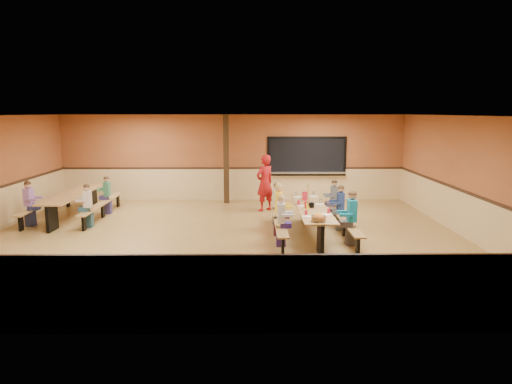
{
  "coord_description": "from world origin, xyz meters",
  "views": [
    {
      "loc": [
        0.68,
        -11.0,
        3.1
      ],
      "look_at": [
        0.77,
        0.01,
        1.15
      ],
      "focal_mm": 32.0,
      "sensor_mm": 36.0,
      "label": 1
    }
  ],
  "objects": [
    {
      "name": "seated_child_grey_left",
      "position": [
        1.35,
        1.36,
        0.57
      ],
      "size": [
        0.34,
        0.28,
        1.14
      ],
      "primitive_type": null,
      "color": "#B1B1B1",
      "rests_on": "ground"
    },
    {
      "name": "chip_bowl",
      "position": [
        2.12,
        -1.36,
        0.81
      ],
      "size": [
        0.32,
        0.32,
        0.15
      ],
      "primitive_type": null,
      "color": "orange",
      "rests_on": "cafeteria_table_main"
    },
    {
      "name": "cafeteria_table_second",
      "position": [
        -4.58,
        2.25,
        0.53
      ],
      "size": [
        1.91,
        3.7,
        0.74
      ],
      "color": "olive",
      "rests_on": "ground"
    },
    {
      "name": "ground",
      "position": [
        0.0,
        0.0,
        0.0
      ],
      "size": [
        12.0,
        12.0,
        0.0
      ],
      "primitive_type": "plane",
      "color": "olive",
      "rests_on": "ground"
    },
    {
      "name": "napkin_dispenser",
      "position": [
        2.16,
        0.11,
        0.8
      ],
      "size": [
        0.1,
        0.14,
        0.13
      ],
      "primitive_type": "cube",
      "color": "black",
      "rests_on": "cafeteria_table_main"
    },
    {
      "name": "seated_child_teal_right",
      "position": [
        3.0,
        -0.68,
        0.64
      ],
      "size": [
        0.4,
        0.33,
        1.28
      ],
      "primitive_type": null,
      "color": "#11769A",
      "rests_on": "ground"
    },
    {
      "name": "standing_woman",
      "position": [
        1.08,
        3.13,
        0.89
      ],
      "size": [
        0.77,
        0.74,
        1.78
      ],
      "primitive_type": "imported",
      "rotation": [
        0.0,
        0.0,
        3.83
      ],
      "color": "#A81315",
      "rests_on": "ground"
    },
    {
      "name": "seated_child_char_right",
      "position": [
        3.0,
        1.67,
        0.6
      ],
      "size": [
        0.36,
        0.29,
        1.19
      ],
      "primitive_type": null,
      "color": "#52575D",
      "rests_on": "ground"
    },
    {
      "name": "table_paddle",
      "position": [
        2.1,
        0.35,
        0.88
      ],
      "size": [
        0.16,
        0.16,
        0.56
      ],
      "color": "black",
      "rests_on": "cafeteria_table_main"
    },
    {
      "name": "seated_child_green_sec",
      "position": [
        -3.75,
        2.74,
        0.57
      ],
      "size": [
        0.34,
        0.28,
        1.15
      ],
      "primitive_type": null,
      "color": "#357555",
      "rests_on": "ground"
    },
    {
      "name": "seated_adult_yellow",
      "position": [
        1.35,
        0.23,
        0.66
      ],
      "size": [
        0.42,
        0.34,
        1.31
      ],
      "primitive_type": null,
      "color": "yellow",
      "rests_on": "ground"
    },
    {
      "name": "seated_child_purple_sec",
      "position": [
        -5.4,
        1.23,
        0.62
      ],
      "size": [
        0.38,
        0.31,
        1.23
      ],
      "primitive_type": null,
      "color": "#9060A0",
      "rests_on": "ground"
    },
    {
      "name": "seated_child_white_left",
      "position": [
        1.35,
        -0.73,
        0.6
      ],
      "size": [
        0.36,
        0.29,
        1.19
      ],
      "primitive_type": null,
      "color": "silver",
      "rests_on": "ground"
    },
    {
      "name": "seated_child_tan_sec",
      "position": [
        -3.75,
        1.07,
        0.58
      ],
      "size": [
        0.35,
        0.29,
        1.17
      ],
      "primitive_type": null,
      "color": "#C1AE9A",
      "rests_on": "ground"
    },
    {
      "name": "place_settings",
      "position": [
        2.17,
        0.17,
        0.8
      ],
      "size": [
        0.65,
        3.3,
        0.11
      ],
      "primitive_type": null,
      "color": "beige",
      "rests_on": "cafeteria_table_main"
    },
    {
      "name": "punch_pitcher",
      "position": [
        2.11,
        1.07,
        0.85
      ],
      "size": [
        0.16,
        0.16,
        0.22
      ],
      "primitive_type": "cylinder",
      "color": "red",
      "rests_on": "cafeteria_table_main"
    },
    {
      "name": "condiment_ketchup",
      "position": [
        2.0,
        0.04,
        0.82
      ],
      "size": [
        0.06,
        0.06,
        0.17
      ],
      "primitive_type": "cylinder",
      "color": "#B2140F",
      "rests_on": "cafeteria_table_main"
    },
    {
      "name": "kitchen_pass_through",
      "position": [
        2.6,
        4.96,
        1.49
      ],
      "size": [
        2.78,
        0.28,
        1.38
      ],
      "color": "black",
      "rests_on": "ground"
    },
    {
      "name": "room_envelope",
      "position": [
        0.0,
        0.0,
        0.69
      ],
      "size": [
        12.04,
        10.04,
        3.02
      ],
      "color": "#97512C",
      "rests_on": "ground"
    },
    {
      "name": "seated_child_navy_right",
      "position": [
        3.0,
        0.69,
        0.59
      ],
      "size": [
        0.36,
        0.29,
        1.19
      ],
      "primitive_type": null,
      "color": "navy",
      "rests_on": "ground"
    },
    {
      "name": "cafeteria_table_main",
      "position": [
        2.17,
        0.17,
        0.53
      ],
      "size": [
        1.91,
        3.7,
        0.74
      ],
      "color": "olive",
      "rests_on": "ground"
    },
    {
      "name": "condiment_mustard",
      "position": [
        2.01,
        -0.26,
        0.82
      ],
      "size": [
        0.06,
        0.06,
        0.17
      ],
      "primitive_type": "cylinder",
      "color": "yellow",
      "rests_on": "cafeteria_table_main"
    },
    {
      "name": "structural_post",
      "position": [
        -0.2,
        4.4,
        1.5
      ],
      "size": [
        0.18,
        0.18,
        3.0
      ],
      "primitive_type": "cube",
      "color": "black",
      "rests_on": "ground"
    }
  ]
}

